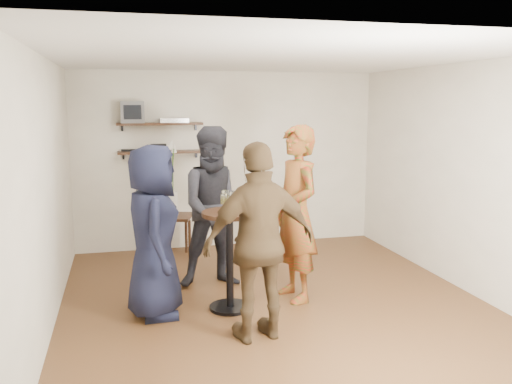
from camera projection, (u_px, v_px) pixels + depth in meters
room at (274, 184)px, 5.70m from camera, size 4.58×5.08×2.68m
shelf_upper at (160, 124)px, 7.64m from camera, size 1.20×0.25×0.04m
shelf_lower at (161, 152)px, 7.70m from camera, size 1.20×0.25×0.04m
crt_monitor at (132, 112)px, 7.52m from camera, size 0.32×0.30×0.30m
dvd_deck at (174, 120)px, 7.68m from camera, size 0.40×0.24×0.06m
radio at (158, 147)px, 7.69m from camera, size 0.22×0.10×0.10m
power_strip at (132, 150)px, 7.65m from camera, size 0.30×0.05×0.03m
side_table at (173, 222)px, 7.52m from camera, size 0.63×0.63×0.60m
vase_lilies at (172, 191)px, 7.45m from camera, size 0.20×0.21×1.07m
drinks_table at (230, 247)px, 5.61m from camera, size 0.57×0.57×1.05m
wine_glass_fl at (224, 200)px, 5.47m from camera, size 0.07×0.07×0.20m
wine_glass_fr at (236, 198)px, 5.51m from camera, size 0.07×0.07×0.21m
wine_glass_bl at (225, 197)px, 5.57m from camera, size 0.07×0.07×0.22m
wine_glass_br at (233, 198)px, 5.54m from camera, size 0.07×0.07×0.20m
person_plaid at (296, 214)px, 5.87m from camera, size 0.57×0.77×1.92m
person_dark at (217, 207)px, 6.30m from camera, size 0.92×0.72×1.88m
person_navy at (153, 232)px, 5.40m from camera, size 0.57×0.86×1.75m
person_brown at (260, 242)px, 4.87m from camera, size 1.12×0.61×1.82m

